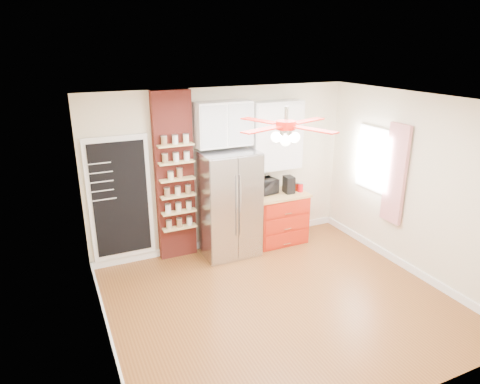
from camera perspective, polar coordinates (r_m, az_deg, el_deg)
name	(u,v)px	position (r m, az deg, el deg)	size (l,w,h in m)	color
floor	(280,302)	(6.06, 5.30, -14.34)	(4.50, 4.50, 0.00)	brown
ceiling	(287,102)	(5.10, 6.25, 11.86)	(4.50, 4.50, 0.00)	white
wall_back	(222,170)	(7.14, -2.35, 2.99)	(4.50, 0.02, 2.70)	beige
wall_front	(399,288)	(4.02, 20.48, -11.85)	(4.50, 0.02, 2.70)	beige
wall_left	(98,243)	(4.79, -18.39, -6.43)	(0.02, 4.00, 2.70)	beige
wall_right	(415,186)	(6.80, 22.36, 0.70)	(0.02, 4.00, 2.70)	beige
chalkboard	(120,199)	(6.75, -15.65, -0.92)	(0.95, 0.05, 1.95)	white
brick_pillar	(174,177)	(6.80, -8.73, 1.95)	(0.60, 0.16, 2.70)	maroon
fridge	(229,204)	(6.94, -1.51, -1.60)	(0.90, 0.70, 1.75)	#B5B5BA
upper_glass_cabinet	(223,124)	(6.78, -2.27, 9.07)	(0.90, 0.35, 0.70)	white
red_cabinet	(279,217)	(7.55, 5.16, -3.37)	(0.94, 0.64, 0.90)	#AF200E
upper_shelf_unit	(276,136)	(7.27, 4.83, 7.51)	(0.90, 0.30, 1.15)	white
window	(374,159)	(7.35, 17.42, 4.21)	(0.04, 0.75, 1.05)	white
curtain	(395,174)	(6.96, 20.00, 2.25)	(0.06, 0.40, 1.55)	red
ceiling_fan	(286,126)	(5.14, 6.13, 8.81)	(1.40, 1.40, 0.44)	silver
toaster_oven	(263,187)	(7.31, 3.13, 0.72)	(0.45, 0.31, 0.25)	black
coffee_maker	(289,185)	(7.39, 6.52, 0.99)	(0.15, 0.21, 0.29)	black
canister_left	(300,188)	(7.49, 8.03, 0.59)	(0.10, 0.10, 0.15)	red
canister_right	(298,187)	(7.55, 7.73, 0.68)	(0.11, 0.11, 0.13)	#B4230A
pantry_jar_oats	(171,176)	(6.60, -9.24, 2.15)	(0.09, 0.09, 0.12)	beige
pantry_jar_beans	(180,173)	(6.68, -8.06, 2.52)	(0.09, 0.09, 0.15)	#976D4C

